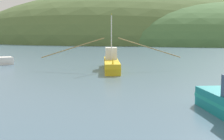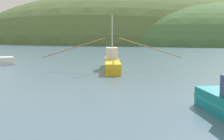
{
  "view_description": "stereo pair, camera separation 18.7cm",
  "coord_description": "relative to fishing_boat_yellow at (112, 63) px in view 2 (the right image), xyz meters",
  "views": [
    {
      "loc": [
        4.91,
        -2.18,
        4.4
      ],
      "look_at": [
        0.17,
        22.14,
        1.4
      ],
      "focal_mm": 48.45,
      "sensor_mm": 36.0,
      "label": 1
    },
    {
      "loc": [
        5.09,
        -2.15,
        4.4
      ],
      "look_at": [
        0.17,
        22.14,
        1.4
      ],
      "focal_mm": 48.45,
      "sensor_mm": 36.0,
      "label": 2
    }
  ],
  "objects": [
    {
      "name": "fishing_boat_yellow",
      "position": [
        0.0,
        0.0,
        0.0
      ],
      "size": [
        16.48,
        11.24,
        6.76
      ],
      "rotation": [
        0.0,
        0.0,
        4.94
      ],
      "color": "gold",
      "rests_on": "ground"
    },
    {
      "name": "hill_far_left",
      "position": [
        -14.65,
        143.84,
        -0.86
      ],
      "size": [
        190.64,
        152.51,
        56.32
      ],
      "primitive_type": "ellipsoid",
      "color": "#516B38",
      "rests_on": "ground"
    },
    {
      "name": "hill_mid_right",
      "position": [
        23.61,
        111.46,
        -0.86
      ],
      "size": [
        121.62,
        97.29,
        36.83
      ],
      "primitive_type": "ellipsoid",
      "color": "#47703D",
      "rests_on": "ground"
    }
  ]
}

